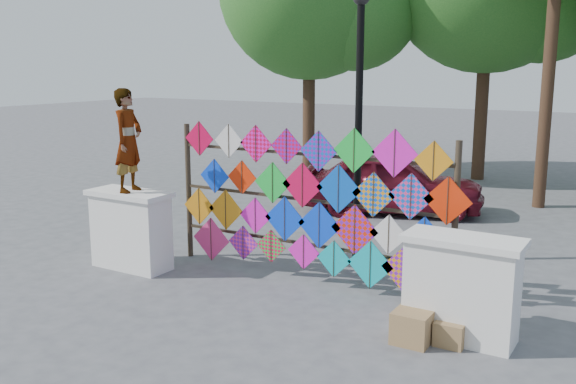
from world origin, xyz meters
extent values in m
plane|color=slate|center=(0.00, 0.00, 0.00)|extent=(80.00, 80.00, 0.00)
cube|color=white|center=(-2.70, -0.20, 0.60)|extent=(1.30, 0.55, 1.20)
cube|color=white|center=(-2.70, -0.20, 1.24)|extent=(1.40, 0.65, 0.08)
cube|color=white|center=(2.70, -0.20, 0.60)|extent=(1.30, 0.55, 1.20)
cube|color=white|center=(2.70, -0.20, 1.24)|extent=(1.40, 0.65, 0.08)
cylinder|color=#31271B|center=(-2.30, 0.80, 1.15)|extent=(0.09, 0.09, 2.30)
cylinder|color=#31271B|center=(2.30, 0.80, 1.15)|extent=(0.09, 0.09, 2.30)
cube|color=#31271B|center=(0.00, 0.80, 0.55)|extent=(4.60, 0.04, 0.04)
cube|color=#31271B|center=(0.00, 0.80, 1.25)|extent=(4.60, 0.04, 0.04)
cube|color=#31271B|center=(0.00, 0.80, 1.95)|extent=(4.60, 0.04, 0.04)
cube|color=#CC093B|center=(-1.99, 0.74, 2.08)|extent=(0.58, 0.01, 0.58)
cube|color=#31271B|center=(-1.99, 0.73, 2.08)|extent=(0.01, 0.01, 0.57)
cube|color=silver|center=(-1.39, 0.74, 2.08)|extent=(0.55, 0.01, 0.55)
cube|color=#31271B|center=(-1.39, 0.73, 2.08)|extent=(0.01, 0.01, 0.54)
cube|color=#EE16BC|center=(-0.87, 0.74, 2.06)|extent=(0.59, 0.01, 0.59)
cube|color=#31271B|center=(-0.87, 0.73, 2.06)|extent=(0.01, 0.01, 0.58)
cube|color=#CC093B|center=(-0.31, 0.74, 2.06)|extent=(0.55, 0.01, 0.55)
cube|color=#31271B|center=(-0.31, 0.73, 2.06)|extent=(0.01, 0.01, 0.54)
cube|color=blue|center=(0.24, 0.74, 2.02)|extent=(0.62, 0.01, 0.62)
cube|color=#31271B|center=(0.24, 0.73, 2.02)|extent=(0.01, 0.01, 0.60)
cube|color=green|center=(0.81, 0.74, 2.07)|extent=(0.65, 0.01, 0.65)
cube|color=#31271B|center=(0.81, 0.73, 2.07)|extent=(0.01, 0.01, 0.64)
cube|color=#EE16BC|center=(1.43, 0.74, 2.07)|extent=(0.68, 0.01, 0.68)
cube|color=#31271B|center=(1.43, 0.73, 2.07)|extent=(0.01, 0.01, 0.67)
cube|color=orange|center=(1.98, 0.74, 2.01)|extent=(0.55, 0.01, 0.55)
cube|color=#31271B|center=(1.98, 0.73, 2.01)|extent=(0.01, 0.01, 0.54)
cube|color=#0A3BE1|center=(-1.66, 0.70, 1.48)|extent=(0.57, 0.01, 0.57)
cube|color=#31271B|center=(-1.66, 0.69, 1.48)|extent=(0.01, 0.01, 0.56)
cube|color=red|center=(-1.11, 0.70, 1.51)|extent=(0.55, 0.01, 0.55)
cube|color=#31271B|center=(-1.11, 0.69, 1.51)|extent=(0.01, 0.01, 0.54)
cube|color=green|center=(-0.54, 0.70, 1.48)|extent=(0.65, 0.01, 0.65)
cube|color=#31271B|center=(-0.54, 0.69, 1.48)|extent=(0.01, 0.01, 0.64)
cube|color=#CC093B|center=(-0.01, 0.70, 1.49)|extent=(0.70, 0.01, 0.70)
cube|color=#31271B|center=(-0.01, 0.69, 1.49)|extent=(0.01, 0.01, 0.69)
cube|color=blue|center=(0.60, 0.70, 1.49)|extent=(0.73, 0.01, 0.73)
cube|color=#31271B|center=(0.60, 0.69, 1.49)|extent=(0.01, 0.01, 0.72)
cube|color=orange|center=(1.15, 0.70, 1.47)|extent=(0.66, 0.01, 0.66)
cube|color=#31271B|center=(1.15, 0.69, 1.47)|extent=(0.01, 0.01, 0.65)
cube|color=#DA2F73|center=(1.70, 0.70, 1.50)|extent=(0.66, 0.01, 0.66)
cube|color=#31271B|center=(1.70, 0.69, 1.50)|extent=(0.01, 0.01, 0.65)
cube|color=red|center=(2.21, 0.70, 1.49)|extent=(0.67, 0.01, 0.67)
cube|color=#31271B|center=(2.21, 0.69, 1.49)|extent=(0.01, 0.01, 0.66)
cube|color=orange|center=(-1.97, 0.66, 0.95)|extent=(0.63, 0.01, 0.63)
cube|color=#31271B|center=(-1.97, 0.65, 0.95)|extent=(0.01, 0.01, 0.61)
cube|color=orange|center=(-1.42, 0.66, 0.95)|extent=(0.67, 0.01, 0.67)
cube|color=#31271B|center=(-1.42, 0.65, 0.95)|extent=(0.01, 0.01, 0.66)
cube|color=#EE16BC|center=(-0.84, 0.66, 0.93)|extent=(0.59, 0.01, 0.59)
cube|color=#31271B|center=(-0.84, 0.65, 0.93)|extent=(0.01, 0.01, 0.58)
cube|color=#0A3BE1|center=(-0.30, 0.66, 0.94)|extent=(0.71, 0.01, 0.71)
cube|color=#31271B|center=(-0.30, 0.65, 0.94)|extent=(0.01, 0.01, 0.70)
cube|color=#0A3BE1|center=(0.30, 0.66, 0.92)|extent=(0.72, 0.01, 0.72)
cube|color=#31271B|center=(0.30, 0.65, 0.92)|extent=(0.01, 0.01, 0.71)
cube|color=red|center=(0.88, 0.66, 0.93)|extent=(0.75, 0.01, 0.75)
cube|color=#31271B|center=(0.88, 0.65, 0.93)|extent=(0.01, 0.01, 0.74)
cube|color=silver|center=(1.41, 0.66, 0.93)|extent=(0.58, 0.01, 0.58)
cube|color=#31271B|center=(1.41, 0.65, 0.93)|extent=(0.01, 0.01, 0.57)
cube|color=#0A3BE1|center=(1.93, 0.66, 0.95)|extent=(0.62, 0.01, 0.62)
cube|color=#31271B|center=(1.93, 0.65, 0.95)|extent=(0.01, 0.01, 0.61)
cube|color=#DA2F73|center=(-1.70, 0.62, 0.43)|extent=(0.74, 0.01, 0.74)
cube|color=#31271B|center=(-1.70, 0.61, 0.43)|extent=(0.01, 0.01, 0.72)
cube|color=#DA2F73|center=(-1.05, 0.62, 0.46)|extent=(0.57, 0.01, 0.57)
cube|color=#31271B|center=(-1.05, 0.61, 0.46)|extent=(0.01, 0.01, 0.56)
cube|color=green|center=(-0.52, 0.62, 0.48)|extent=(0.54, 0.01, 0.54)
cube|color=#31271B|center=(-0.52, 0.61, 0.48)|extent=(0.01, 0.01, 0.53)
cube|color=#EE16BC|center=(0.06, 0.62, 0.48)|extent=(0.56, 0.01, 0.56)
cube|color=#31271B|center=(0.06, 0.61, 0.48)|extent=(0.01, 0.01, 0.55)
cube|color=#0BA8B2|center=(0.58, 0.62, 0.45)|extent=(0.57, 0.01, 0.57)
cube|color=#31271B|center=(0.58, 0.61, 0.45)|extent=(0.01, 0.01, 0.56)
cube|color=#0BA8B2|center=(1.16, 0.62, 0.46)|extent=(0.72, 0.01, 0.72)
cube|color=#31271B|center=(1.16, 0.61, 0.46)|extent=(0.01, 0.01, 0.70)
cube|color=orange|center=(1.67, 0.62, 0.47)|extent=(0.68, 0.01, 0.68)
cube|color=#31271B|center=(1.67, 0.61, 0.47)|extent=(0.01, 0.01, 0.67)
cube|color=red|center=(2.27, 0.62, 0.42)|extent=(0.56, 0.01, 0.56)
cube|color=#31271B|center=(2.27, 0.61, 0.42)|extent=(0.01, 0.01, 0.55)
cylinder|color=#472E1E|center=(-4.50, 9.00, 1.93)|extent=(0.36, 0.36, 3.85)
sphere|color=#205E1D|center=(-3.20, 9.30, 4.89)|extent=(3.64, 3.64, 3.64)
cylinder|color=#472E1E|center=(0.00, 11.00, 2.06)|extent=(0.36, 0.36, 4.12)
cylinder|color=#472E1E|center=(2.20, 8.00, 2.75)|extent=(0.28, 0.28, 5.50)
imported|color=#99999E|center=(-2.66, -0.20, 2.10)|extent=(0.50, 0.66, 1.64)
imported|color=#5B0F1D|center=(-0.54, 5.71, 0.68)|extent=(4.29, 2.86, 1.36)
cylinder|color=black|center=(0.30, 2.00, 2.10)|extent=(0.12, 0.12, 4.20)
cube|color=#9F7D4D|center=(2.25, -0.62, 0.20)|extent=(0.44, 0.39, 0.39)
cube|color=#9F7D4D|center=(2.67, -0.44, 0.15)|extent=(0.35, 0.32, 0.29)
camera|label=1|loc=(4.66, -7.55, 3.29)|focal=40.00mm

